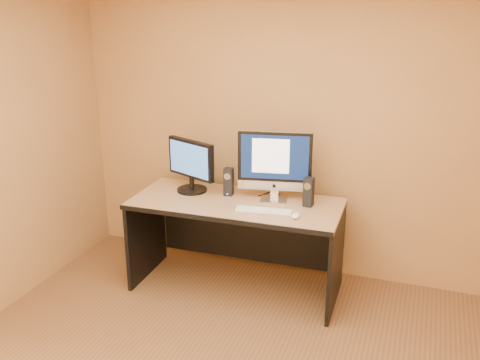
# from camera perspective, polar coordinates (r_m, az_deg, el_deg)

# --- Properties ---
(walls) EXTENTS (4.00, 4.00, 2.60)m
(walls) POSITION_cam_1_polar(r_m,az_deg,el_deg) (2.88, -3.93, -3.52)
(walls) COLOR #A47942
(walls) RESTS_ON ground
(desk) EXTENTS (1.75, 0.80, 0.80)m
(desk) POSITION_cam_1_polar(r_m,az_deg,el_deg) (4.57, -0.44, -7.02)
(desk) COLOR #A57852
(desk) RESTS_ON ground
(imac) EXTENTS (0.65, 0.34, 0.60)m
(imac) POSITION_cam_1_polar(r_m,az_deg,el_deg) (4.36, 3.69, 1.51)
(imac) COLOR #B1B1B6
(imac) RESTS_ON desk
(second_monitor) EXTENTS (0.58, 0.44, 0.45)m
(second_monitor) POSITION_cam_1_polar(r_m,az_deg,el_deg) (4.61, -5.22, 1.50)
(second_monitor) COLOR black
(second_monitor) RESTS_ON desk
(speaker_left) EXTENTS (0.08, 0.08, 0.24)m
(speaker_left) POSITION_cam_1_polar(r_m,az_deg,el_deg) (4.53, -1.22, -0.18)
(speaker_left) COLOR black
(speaker_left) RESTS_ON desk
(speaker_right) EXTENTS (0.08, 0.09, 0.24)m
(speaker_right) POSITION_cam_1_polar(r_m,az_deg,el_deg) (4.32, 7.34, -1.28)
(speaker_right) COLOR black
(speaker_right) RESTS_ON desk
(keyboard) EXTENTS (0.48, 0.18, 0.02)m
(keyboard) POSITION_cam_1_polar(r_m,az_deg,el_deg) (4.21, 2.52, -3.31)
(keyboard) COLOR silver
(keyboard) RESTS_ON desk
(mouse) EXTENTS (0.07, 0.11, 0.04)m
(mouse) POSITION_cam_1_polar(r_m,az_deg,el_deg) (4.11, 5.95, -3.77)
(mouse) COLOR white
(mouse) RESTS_ON desk
(cable_a) EXTENTS (0.13, 0.21, 0.01)m
(cable_a) POSITION_cam_1_polar(r_m,az_deg,el_deg) (4.57, 4.21, -1.56)
(cable_a) COLOR black
(cable_a) RESTS_ON desk
(cable_b) EXTENTS (0.10, 0.18, 0.01)m
(cable_b) POSITION_cam_1_polar(r_m,az_deg,el_deg) (4.60, 2.85, -1.43)
(cable_b) COLOR black
(cable_b) RESTS_ON desk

